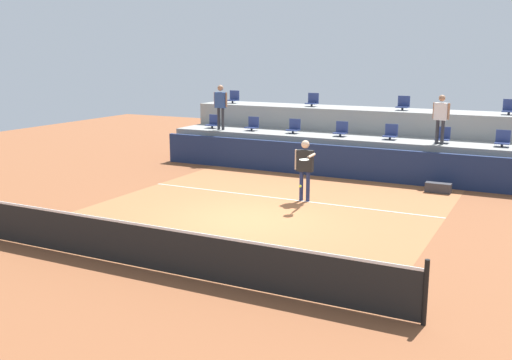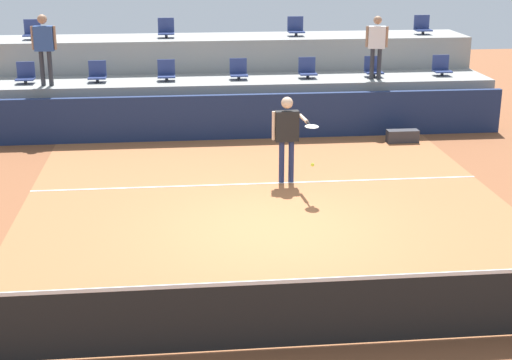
{
  "view_description": "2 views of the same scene",
  "coord_description": "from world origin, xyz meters",
  "views": [
    {
      "loc": [
        6.68,
        -12.69,
        4.12
      ],
      "look_at": [
        0.44,
        -0.35,
        1.14
      ],
      "focal_mm": 41.13,
      "sensor_mm": 36.0,
      "label": 1
    },
    {
      "loc": [
        -1.59,
        -12.15,
        4.82
      ],
      "look_at": [
        -0.35,
        -0.4,
        1.0
      ],
      "focal_mm": 53.72,
      "sensor_mm": 36.0,
      "label": 2
    }
  ],
  "objects": [
    {
      "name": "stadium_chair_upper_far_right",
      "position": [
        5.36,
        9.03,
        2.31
      ],
      "size": [
        0.44,
        0.4,
        0.52
      ],
      "color": "#2D2D33",
      "rests_on": "seating_tier_upper"
    },
    {
      "name": "spectator_in_white",
      "position": [
        3.48,
        6.85,
        2.2
      ],
      "size": [
        0.57,
        0.27,
        1.59
      ],
      "color": "#2D2D33",
      "rests_on": "seating_tier_lower"
    },
    {
      "name": "stadium_chair_lower_mid_left",
      "position": [
        -1.82,
        7.23,
        1.46
      ],
      "size": [
        0.44,
        0.4,
        0.52
      ],
      "color": "#2D2D33",
      "rests_on": "seating_tier_lower"
    },
    {
      "name": "court_service_line",
      "position": [
        0.0,
        2.4,
        0.01
      ],
      "size": [
        9.0,
        0.06,
        0.0
      ],
      "primitive_type": "cube",
      "color": "silver",
      "rests_on": "ground_plane"
    },
    {
      "name": "tennis_net",
      "position": [
        0.0,
        -4.0,
        0.5
      ],
      "size": [
        10.48,
        0.08,
        1.07
      ],
      "color": "black",
      "rests_on": "ground_plane"
    },
    {
      "name": "stadium_chair_lower_mid_right",
      "position": [
        1.79,
        7.23,
        1.46
      ],
      "size": [
        0.44,
        0.4,
        0.52
      ],
      "color": "#2D2D33",
      "rests_on": "seating_tier_lower"
    },
    {
      "name": "stadium_chair_upper_far_left",
      "position": [
        -5.37,
        9.03,
        2.31
      ],
      "size": [
        0.44,
        0.4,
        0.52
      ],
      "color": "#2D2D33",
      "rests_on": "seating_tier_upper"
    },
    {
      "name": "tennis_player",
      "position": [
        0.58,
        2.43,
        1.08
      ],
      "size": [
        0.78,
        1.2,
        1.76
      ],
      "color": "navy",
      "rests_on": "ground_plane"
    },
    {
      "name": "stadium_chair_upper_left",
      "position": [
        -1.81,
        9.03,
        2.31
      ],
      "size": [
        0.44,
        0.4,
        0.52
      ],
      "color": "#2D2D33",
      "rests_on": "seating_tier_upper"
    },
    {
      "name": "spectator_leaning_on_rail",
      "position": [
        -4.73,
        6.85,
        2.29
      ],
      "size": [
        0.6,
        0.24,
        1.72
      ],
      "color": "#2D2D33",
      "rests_on": "seating_tier_lower"
    },
    {
      "name": "stadium_chair_lower_left",
      "position": [
        -3.55,
        7.23,
        1.46
      ],
      "size": [
        0.44,
        0.4,
        0.52
      ],
      "color": "#2D2D33",
      "rests_on": "seating_tier_lower"
    },
    {
      "name": "sponsor_backboard",
      "position": [
        0.0,
        6.0,
        0.55
      ],
      "size": [
        13.0,
        0.16,
        1.1
      ],
      "primitive_type": "cube",
      "color": "navy",
      "rests_on": "ground_plane"
    },
    {
      "name": "tennis_ball",
      "position": [
        0.9,
        1.34,
        0.69
      ],
      "size": [
        0.07,
        0.07,
        0.07
      ],
      "color": "#CCE033"
    },
    {
      "name": "equipment_bag",
      "position": [
        3.8,
        5.25,
        0.15
      ],
      "size": [
        0.76,
        0.28,
        0.3
      ],
      "primitive_type": "cube",
      "color": "#333338",
      "rests_on": "ground_plane"
    },
    {
      "name": "stadium_chair_lower_far_right",
      "position": [
        5.36,
        7.23,
        1.46
      ],
      "size": [
        0.44,
        0.4,
        0.52
      ],
      "color": "#2D2D33",
      "rests_on": "seating_tier_lower"
    },
    {
      "name": "seating_tier_lower",
      "position": [
        0.0,
        7.3,
        0.62
      ],
      "size": [
        13.0,
        1.8,
        1.25
      ],
      "primitive_type": "cube",
      "color": "gray",
      "rests_on": "ground_plane"
    },
    {
      "name": "ground_plane",
      "position": [
        0.0,
        0.0,
        0.0
      ],
      "size": [
        40.0,
        40.0,
        0.0
      ],
      "primitive_type": "plane",
      "color": "brown"
    },
    {
      "name": "seating_tier_upper",
      "position": [
        0.0,
        9.1,
        1.05
      ],
      "size": [
        13.0,
        1.8,
        2.1
      ],
      "primitive_type": "cube",
      "color": "gray",
      "rests_on": "ground_plane"
    },
    {
      "name": "court_inner_paint",
      "position": [
        0.0,
        1.0,
        0.0
      ],
      "size": [
        9.0,
        10.0,
        0.01
      ],
      "primitive_type": "cube",
      "color": "#A36038",
      "rests_on": "ground_plane"
    },
    {
      "name": "stadium_chair_upper_right",
      "position": [
        1.76,
        9.03,
        2.31
      ],
      "size": [
        0.44,
        0.4,
        0.52
      ],
      "color": "#2D2D33",
      "rests_on": "seating_tier_upper"
    },
    {
      "name": "stadium_chair_lower_right",
      "position": [
        3.53,
        7.23,
        1.46
      ],
      "size": [
        0.44,
        0.4,
        0.52
      ],
      "color": "#2D2D33",
      "rests_on": "seating_tier_lower"
    },
    {
      "name": "stadium_chair_lower_far_left",
      "position": [
        -5.3,
        7.23,
        1.46
      ],
      "size": [
        0.44,
        0.4,
        0.52
      ],
      "color": "#2D2D33",
      "rests_on": "seating_tier_lower"
    },
    {
      "name": "stadium_chair_lower_center",
      "position": [
        0.01,
        7.23,
        1.46
      ],
      "size": [
        0.44,
        0.4,
        0.52
      ],
      "color": "#2D2D33",
      "rests_on": "seating_tier_lower"
    }
  ]
}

